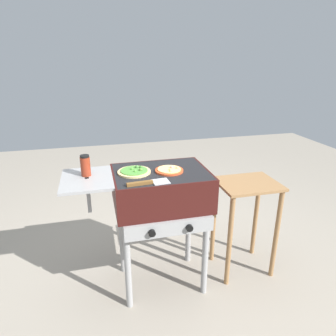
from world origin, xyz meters
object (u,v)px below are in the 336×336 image
object	(u,v)px
grill	(159,191)
sauce_jar	(85,166)
spatula	(149,183)
pizza_cheese	(169,170)
prep_table	(246,208)
pizza_veggie	(134,171)

from	to	relation	value
grill	sauce_jar	world-z (taller)	sauce_jar
grill	spatula	size ratio (longest dim) A/B	3.64
pizza_cheese	spatula	distance (m)	0.25
pizza_cheese	prep_table	world-z (taller)	pizza_cheese
pizza_veggie	grill	bearing A→B (deg)	-9.17
grill	pizza_veggie	size ratio (longest dim) A/B	4.40
pizza_cheese	sauce_jar	size ratio (longest dim) A/B	1.38
grill	spatula	world-z (taller)	spatula
pizza_veggie	sauce_jar	bearing A→B (deg)	175.60
pizza_veggie	spatula	distance (m)	0.22
grill	pizza_cheese	bearing A→B (deg)	-5.84
grill	spatula	bearing A→B (deg)	-119.61
pizza_cheese	sauce_jar	distance (m)	0.55
spatula	grill	bearing A→B (deg)	60.39
pizza_veggie	spatula	size ratio (longest dim) A/B	0.83
pizza_cheese	spatula	xyz separation A→B (m)	(-0.17, -0.17, -0.00)
grill	pizza_veggie	bearing A→B (deg)	170.83
pizza_veggie	prep_table	bearing A→B (deg)	-1.47
grill	prep_table	distance (m)	0.71
sauce_jar	grill	bearing A→B (deg)	-6.04
pizza_veggie	prep_table	size ratio (longest dim) A/B	0.29
grill	prep_table	bearing A→B (deg)	0.37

